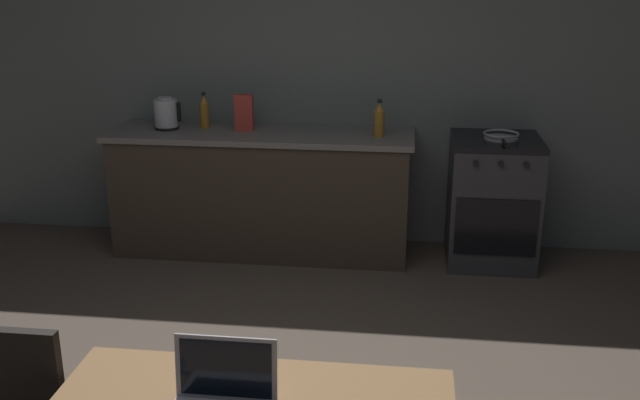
% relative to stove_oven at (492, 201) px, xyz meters
% --- Properties ---
extents(back_wall, '(6.40, 0.10, 2.80)m').
position_rel_stove_oven_xyz_m(back_wall, '(-0.88, 0.35, 0.95)').
color(back_wall, '#5A635E').
rests_on(back_wall, ground_plane).
extents(kitchen_counter, '(2.16, 0.64, 0.89)m').
position_rel_stove_oven_xyz_m(kitchen_counter, '(-1.64, 0.00, 0.00)').
color(kitchen_counter, '#382D23').
rests_on(kitchen_counter, ground_plane).
extents(stove_oven, '(0.60, 0.62, 0.89)m').
position_rel_stove_oven_xyz_m(stove_oven, '(0.00, 0.00, 0.00)').
color(stove_oven, '#2D2D30').
rests_on(stove_oven, ground_plane).
extents(electric_kettle, '(0.19, 0.17, 0.23)m').
position_rel_stove_oven_xyz_m(electric_kettle, '(-2.32, 0.00, 0.56)').
color(electric_kettle, black).
rests_on(electric_kettle, kitchen_counter).
extents(bottle, '(0.08, 0.08, 0.26)m').
position_rel_stove_oven_xyz_m(bottle, '(-0.80, -0.05, 0.57)').
color(bottle, '#8C601E').
rests_on(bottle, kitchen_counter).
extents(frying_pan, '(0.24, 0.42, 0.05)m').
position_rel_stove_oven_xyz_m(frying_pan, '(0.02, -0.03, 0.47)').
color(frying_pan, gray).
rests_on(frying_pan, stove_oven).
extents(cereal_box, '(0.13, 0.05, 0.26)m').
position_rel_stove_oven_xyz_m(cereal_box, '(-1.76, 0.02, 0.58)').
color(cereal_box, '#B2382D').
rests_on(cereal_box, kitchen_counter).
extents(bottle_b, '(0.07, 0.07, 0.26)m').
position_rel_stove_oven_xyz_m(bottle_b, '(-2.07, 0.08, 0.57)').
color(bottle_b, '#8C601E').
rests_on(bottle_b, kitchen_counter).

